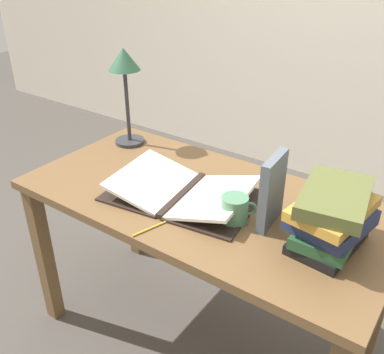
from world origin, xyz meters
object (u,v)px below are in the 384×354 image
object	(u,v)px
book_stack_tall	(331,218)
open_book	(182,192)
pencil	(154,227)
reading_lamp	(125,73)
book_standing_upright	(272,191)
coffee_mug	(235,210)

from	to	relation	value
book_stack_tall	open_book	bearing A→B (deg)	-177.13
pencil	open_book	bearing A→B (deg)	100.87
book_stack_tall	pencil	distance (m)	0.58
book_stack_tall	reading_lamp	xyz separation A→B (m)	(-1.06, 0.23, 0.24)
open_book	book_standing_upright	bearing A→B (deg)	-1.75
reading_lamp	book_standing_upright	bearing A→B (deg)	-14.60
open_book	book_standing_upright	xyz separation A→B (m)	(0.35, 0.04, 0.10)
open_book	pencil	bearing A→B (deg)	-86.66
book_standing_upright	coffee_mug	xyz separation A→B (m)	(-0.10, -0.06, -0.08)
pencil	book_stack_tall	bearing A→B (deg)	25.66
book_standing_upright	coffee_mug	bearing A→B (deg)	-151.75
book_standing_upright	book_stack_tall	bearing A→B (deg)	-6.47
book_stack_tall	coffee_mug	bearing A→B (deg)	-169.44
book_stack_tall	book_standing_upright	distance (m)	0.21
reading_lamp	pencil	bearing A→B (deg)	-41.07
book_standing_upright	reading_lamp	size ratio (longest dim) A/B	0.56
book_standing_upright	open_book	bearing A→B (deg)	-178.62
book_stack_tall	pencil	world-z (taller)	book_stack_tall
reading_lamp	pencil	distance (m)	0.80
book_stack_tall	coffee_mug	size ratio (longest dim) A/B	2.86
open_book	coffee_mug	xyz separation A→B (m)	(0.25, -0.03, 0.03)
open_book	reading_lamp	distance (m)	0.65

